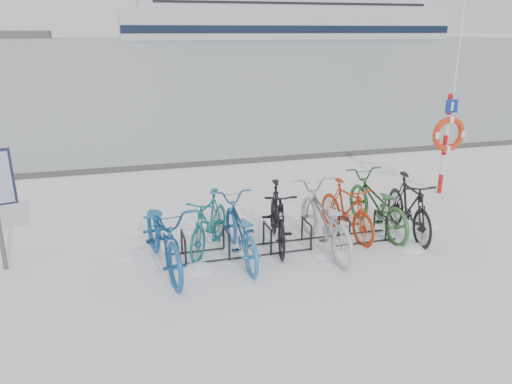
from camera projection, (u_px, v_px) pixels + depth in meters
name	position (u px, v px, depth m)	size (l,w,h in m)	color
ground	(287.00, 247.00, 8.73)	(900.00, 900.00, 0.00)	white
ice_sheet	(119.00, 43.00, 150.66)	(400.00, 298.00, 0.02)	#9CA8B0
quay_edge	(219.00, 163.00, 14.12)	(400.00, 0.25, 0.10)	#3F3F42
bike_rack	(287.00, 238.00, 8.67)	(4.00, 0.48, 0.46)	black
lifebuoy_station	(448.00, 134.00, 11.17)	(0.80, 0.23, 4.17)	#B70E15
cruise_ferry	(286.00, 8.00, 209.93)	(139.32, 26.27, 45.78)	silver
bike_0	(163.00, 233.00, 7.82)	(0.79, 2.26, 1.18)	#175192
bike_1	(209.00, 221.00, 8.53)	(0.49, 1.72, 1.03)	#125E63
bike_2	(240.00, 228.00, 8.19)	(0.70, 2.01, 1.05)	#2869A8
bike_3	(278.00, 214.00, 8.69)	(0.53, 1.88, 1.13)	black
bike_4	(324.00, 218.00, 8.50)	(0.77, 2.21, 1.16)	#B0B3B7
bike_5	(347.00, 208.00, 9.12)	(0.49, 1.74, 1.05)	#BA320D
bike_6	(377.00, 202.00, 9.32)	(0.74, 2.14, 1.12)	#2D602F
bike_7	(409.00, 205.00, 9.14)	(0.54, 1.91, 1.15)	black
snow_drifts	(320.00, 245.00, 8.84)	(6.10, 1.78, 0.20)	white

